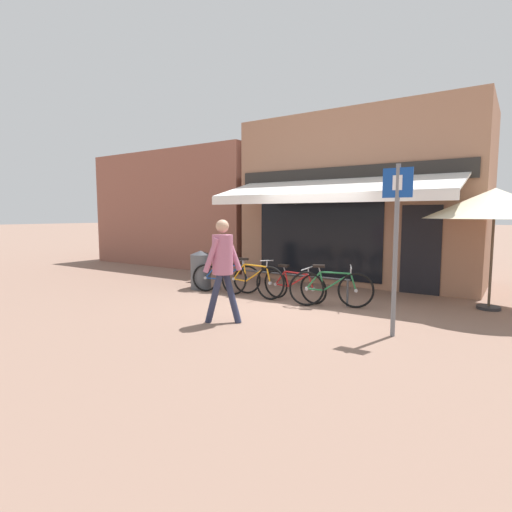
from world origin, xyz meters
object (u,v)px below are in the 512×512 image
(litter_bin, at_px, (201,270))
(cafe_parasol, at_px, (495,204))
(bicycle_blue, at_px, (226,277))
(bicycle_green, at_px, (331,288))
(pedestrian_adult, at_px, (223,260))
(parking_sign, at_px, (396,233))
(bicycle_red, at_px, (294,285))
(bicycle_orange, at_px, (251,280))

(litter_bin, xyz_separation_m, cafe_parasol, (6.25, 1.51, 1.60))
(bicycle_blue, relative_size, bicycle_green, 1.03)
(pedestrian_adult, distance_m, litter_bin, 3.37)
(bicycle_blue, relative_size, parking_sign, 0.63)
(bicycle_red, xyz_separation_m, parking_sign, (2.48, -1.37, 1.25))
(bicycle_red, bearing_deg, cafe_parasol, 29.29)
(bicycle_blue, xyz_separation_m, parking_sign, (4.32, -1.34, 1.23))
(bicycle_green, distance_m, cafe_parasol, 3.56)
(bicycle_green, xyz_separation_m, pedestrian_adult, (-1.09, -2.13, 0.71))
(bicycle_blue, height_order, litter_bin, litter_bin)
(bicycle_blue, bearing_deg, bicycle_green, -20.69)
(bicycle_blue, relative_size, bicycle_red, 1.01)
(parking_sign, distance_m, cafe_parasol, 3.12)
(bicycle_blue, bearing_deg, bicycle_orange, -26.68)
(bicycle_blue, height_order, bicycle_green, bicycle_green)
(bicycle_orange, distance_m, bicycle_green, 1.92)
(pedestrian_adult, height_order, cafe_parasol, cafe_parasol)
(bicycle_blue, bearing_deg, cafe_parasol, -3.86)
(litter_bin, bearing_deg, bicycle_green, -1.21)
(bicycle_red, relative_size, pedestrian_adult, 0.91)
(bicycle_green, relative_size, cafe_parasol, 0.61)
(bicycle_red, height_order, parking_sign, parking_sign)
(parking_sign, xyz_separation_m, cafe_parasol, (1.11, 2.88, 0.49))
(bicycle_orange, distance_m, pedestrian_adult, 2.34)
(pedestrian_adult, xyz_separation_m, parking_sign, (2.67, 0.84, 0.50))
(bicycle_red, bearing_deg, pedestrian_adult, -88.51)
(pedestrian_adult, relative_size, parking_sign, 0.69)
(bicycle_red, height_order, pedestrian_adult, pedestrian_adult)
(bicycle_green, xyz_separation_m, parking_sign, (1.58, -1.29, 1.21))
(bicycle_red, height_order, cafe_parasol, cafe_parasol)
(parking_sign, bearing_deg, bicycle_red, 151.03)
(bicycle_green, distance_m, litter_bin, 3.56)
(bicycle_green, height_order, pedestrian_adult, pedestrian_adult)
(bicycle_green, relative_size, litter_bin, 1.65)
(litter_bin, relative_size, cafe_parasol, 0.37)
(pedestrian_adult, bearing_deg, parking_sign, 10.19)
(bicycle_green, distance_m, parking_sign, 2.37)
(bicycle_blue, distance_m, bicycle_green, 2.74)
(bicycle_red, relative_size, litter_bin, 1.68)
(bicycle_green, relative_size, parking_sign, 0.61)
(cafe_parasol, bearing_deg, litter_bin, -166.42)
(bicycle_red, distance_m, parking_sign, 3.09)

